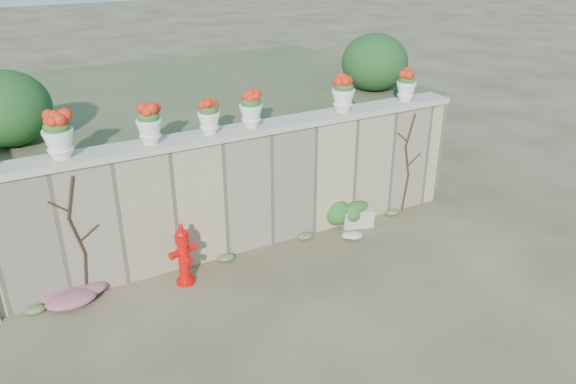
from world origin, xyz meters
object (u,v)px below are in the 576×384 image
planter_box (357,214)px  urn_pot_0 (58,136)px  fire_hydrant (183,254)px  terracotta_pot (409,94)px

planter_box → urn_pot_0: bearing=-166.1°
fire_hydrant → terracotta_pot: 4.94m
fire_hydrant → urn_pot_0: 2.43m
urn_pot_0 → planter_box: bearing=-3.8°
planter_box → terracotta_pot: bearing=32.1°
urn_pot_0 → terracotta_pot: urn_pot_0 is taller
planter_box → urn_pot_0: size_ratio=0.98×
planter_box → fire_hydrant: bearing=-157.4°
terracotta_pot → urn_pot_0: bearing=180.0°
urn_pot_0 → terracotta_pot: (5.97, 0.00, -0.20)m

